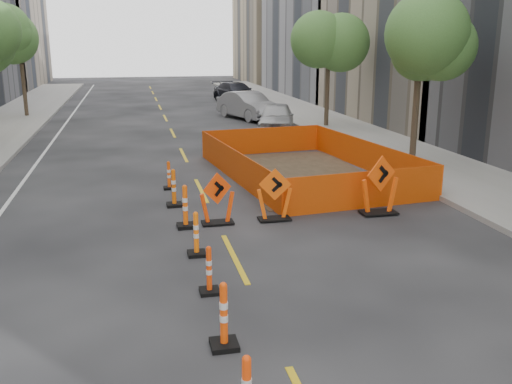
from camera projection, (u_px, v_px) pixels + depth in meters
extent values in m
plane|color=black|center=(280.00, 350.00, 8.90)|extent=(140.00, 140.00, 0.00)
cube|color=gray|center=(426.00, 163.00, 22.07)|extent=(4.00, 90.00, 0.15)
cube|color=tan|center=(294.00, 10.00, 65.65)|extent=(12.00, 14.00, 16.00)
cylinder|color=#382B1E|center=(25.00, 92.00, 35.06)|extent=(0.24, 0.24, 3.15)
sphere|color=#447231|center=(19.00, 42.00, 34.29)|extent=(2.80, 2.80, 2.80)
cylinder|color=#382B1E|center=(414.00, 125.00, 21.56)|extent=(0.24, 0.24, 3.15)
sphere|color=#447231|center=(420.00, 44.00, 20.79)|extent=(2.80, 2.80, 2.80)
cylinder|color=#382B1E|center=(327.00, 99.00, 30.99)|extent=(0.24, 0.24, 3.15)
sphere|color=#447231|center=(329.00, 43.00, 30.23)|extent=(2.80, 2.80, 2.80)
imported|color=#ADADAF|center=(276.00, 117.00, 29.81)|extent=(2.97, 4.80, 1.53)
imported|color=gray|center=(248.00, 105.00, 34.74)|extent=(3.31, 5.29, 1.65)
imported|color=black|center=(236.00, 92.00, 44.14)|extent=(3.52, 5.62, 1.52)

